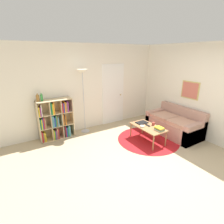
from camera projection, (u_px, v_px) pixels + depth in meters
ground_plane at (152, 167)px, 3.75m from camera, size 14.00×14.00×0.00m
wall_back at (96, 88)px, 5.51m from camera, size 7.26×0.11×2.60m
wall_right at (176, 87)px, 5.46m from camera, size 0.08×5.64×2.60m
rug at (148, 139)px, 4.94m from camera, size 1.71×1.71×0.01m
bookshelf at (55, 120)px, 4.88m from camera, size 0.94×0.34×1.13m
floor_lamp at (83, 80)px, 4.95m from camera, size 0.31×0.31×1.90m
couch at (175, 125)px, 5.25m from camera, size 0.83×1.56×0.79m
coffee_table at (148, 128)px, 4.74m from camera, size 0.52×0.99×0.44m
laptop at (142, 123)px, 4.96m from camera, size 0.32×0.24×0.02m
bowl at (142, 126)px, 4.69m from camera, size 0.12×0.12×0.04m
book_stack_on_table at (159, 129)px, 4.47m from camera, size 0.17×0.24×0.08m
cup at (153, 124)px, 4.79m from camera, size 0.07×0.07×0.08m
remote at (148, 125)px, 4.78m from camera, size 0.06×0.18×0.02m
bottle_left at (38, 98)px, 4.51m from camera, size 0.08×0.08×0.21m
bottle_middle at (42, 98)px, 4.52m from camera, size 0.06×0.06×0.22m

